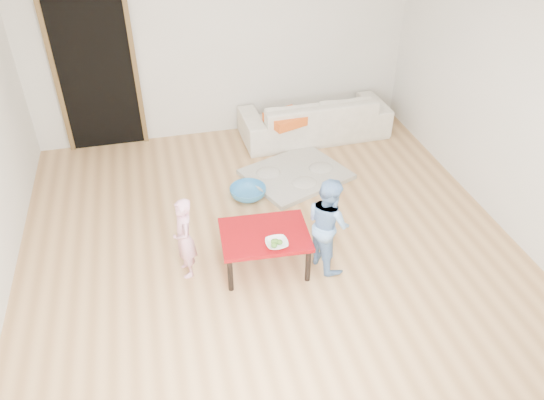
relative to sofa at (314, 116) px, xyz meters
name	(u,v)px	position (x,y,z in m)	size (l,w,h in m)	color
floor	(267,240)	(-1.15, -2.05, -0.29)	(5.00, 5.00, 0.01)	#AA7A49
back_wall	(222,39)	(-1.15, 0.45, 1.01)	(5.00, 0.02, 2.60)	silver
right_wall	(511,101)	(1.35, -2.05, 1.01)	(0.02, 5.00, 2.60)	silver
doorway	(96,72)	(-2.75, 0.43, 0.73)	(1.02, 0.08, 2.11)	brown
sofa	(314,116)	(0.00, 0.00, 0.00)	(1.99, 0.78, 0.58)	white
cushion	(286,119)	(-0.48, -0.27, 0.15)	(0.46, 0.41, 0.12)	orange
red_table	(265,250)	(-1.26, -2.43, -0.08)	(0.83, 0.62, 0.41)	maroon
bowl	(277,244)	(-1.20, -2.64, 0.15)	(0.20, 0.20, 0.05)	white
broccoli	(277,243)	(-1.20, -2.64, 0.15)	(0.12, 0.12, 0.06)	#2D5919
child_pink	(184,238)	(-2.01, -2.34, 0.13)	(0.31, 0.20, 0.84)	pink
child_blue	(328,223)	(-0.67, -2.52, 0.20)	(0.47, 0.37, 0.98)	#5C86D5
basin	(248,193)	(-1.19, -1.25, -0.22)	(0.42, 0.42, 0.13)	#3281BC
blanket	(296,174)	(-0.52, -0.95, -0.26)	(1.14, 0.95, 0.06)	#B7B3A1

